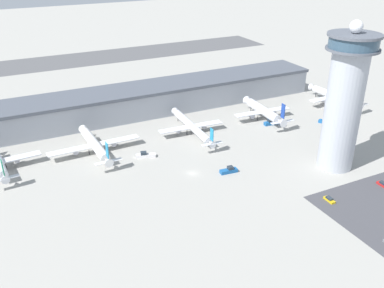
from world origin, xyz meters
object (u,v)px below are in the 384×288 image
Objects in this scene: airplane_gate_delta at (192,126)px; airplane_gate_echo at (263,111)px; service_truck_catering at (229,171)px; airplane_gate_charlie at (95,145)px; car_black_suv at (383,184)px; car_yellow_taxi at (329,200)px; service_truck_fuel at (271,123)px; service_truck_water at (145,155)px; service_truck_baggage at (327,122)px; control_tower at (344,99)px; airplane_gate_foxtrot at (334,96)px.

airplane_gate_echo reaches higher than airplane_gate_delta.
airplane_gate_echo is 4.90× the size of service_truck_catering.
airplane_gate_charlie is 117.20m from car_black_suv.
airplane_gate_echo is at bearing 72.82° from car_yellow_taxi.
service_truck_fuel reaches higher than service_truck_water.
service_truck_baggage is at bearing -3.94° from service_truck_water.
airplane_gate_echo is 32.29m from service_truck_baggage.
service_truck_catering is at bearing 161.02° from control_tower.
airplane_gate_foxtrot is 4.61× the size of service_truck_baggage.
airplane_gate_delta is 40.86m from airplane_gate_echo.
service_truck_fuel is (44.09, 32.53, 0.17)m from service_truck_catering.
airplane_gate_charlie is 46.43m from airplane_gate_delta.
airplane_gate_charlie reaches higher than car_yellow_taxi.
airplane_gate_echo is (2.55, 53.98, -24.24)m from control_tower.
service_truck_baggage is at bearing -15.97° from airplane_gate_delta.
service_truck_water is (-95.13, 6.55, -0.02)m from service_truck_baggage.
car_yellow_taxi is at bearing -133.71° from airplane_gate_foxtrot.
service_truck_baggage is (113.14, -19.74, -3.16)m from airplane_gate_charlie.
airplane_gate_delta is (-38.30, 54.11, -25.00)m from control_tower.
car_yellow_taxi is (-20.09, -19.26, -28.45)m from control_tower.
control_tower is 70.85m from airplane_gate_delta.
service_truck_baggage is 95.36m from service_truck_water.
service_truck_baggage is at bearing 50.95° from control_tower.
service_truck_water is at bearing -175.65° from service_truck_fuel.
car_yellow_taxi is at bearing -52.53° from service_truck_water.
control_tower reaches higher than service_truck_baggage.
service_truck_baggage is at bearing 16.48° from service_truck_catering.
service_truck_baggage is 0.95× the size of service_truck_water.
airplane_gate_foxtrot is at bearing 41.68° from service_truck_baggage.
service_truck_fuel is (-48.73, -8.50, -3.59)m from airplane_gate_foxtrot.
airplane_gate_charlie is 114.90m from service_truck_baggage.
service_truck_water is at bearing -36.21° from airplane_gate_charlie.
service_truck_fuel is (87.23, -7.92, -3.02)m from airplane_gate_charlie.
airplane_gate_foxtrot is at bearing 0.24° from airplane_gate_charlie.
service_truck_water is 1.88× the size of car_yellow_taxi.
car_yellow_taxi is at bearing -108.87° from service_truck_fuel.
service_truck_fuel is 28.48m from service_truck_baggage.
service_truck_fuel reaches higher than car_yellow_taxi.
service_truck_baggage reaches higher than car_black_suv.
service_truck_fuel is 67.14m from car_black_suv.
car_black_suv is 0.97× the size of car_yellow_taxi.
service_truck_water is 76.65m from car_yellow_taxi.
airplane_gate_delta is 9.93× the size of car_black_suv.
service_truck_catering is 54.80m from service_truck_fuel.
service_truck_fuel is 69.86m from car_yellow_taxi.
car_black_suv is at bearing -75.41° from control_tower.
airplane_gate_delta is 5.75× the size of service_truck_fuel.
airplane_gate_charlie is at bearing 147.13° from control_tower.
airplane_gate_echo is at bearing -178.40° from airplane_gate_foxtrot.
airplane_gate_delta is 31.22m from service_truck_water.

